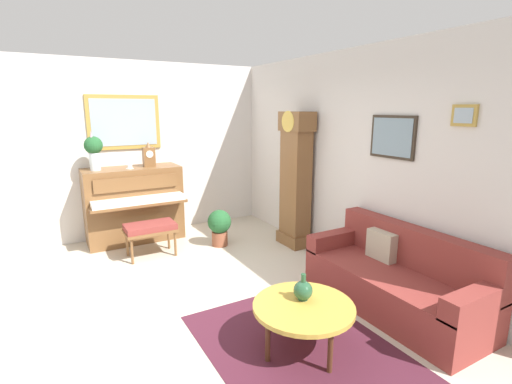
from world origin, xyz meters
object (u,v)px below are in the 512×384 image
(green_jug, at_px, (303,290))
(potted_plant, at_px, (219,225))
(mantel_clock, at_px, (149,156))
(flower_vase, at_px, (94,149))
(piano, at_px, (134,204))
(couch, at_px, (396,280))
(teacup, at_px, (130,167))
(piano_bench, at_px, (150,229))
(coffee_table, at_px, (304,308))
(grandfather_clock, at_px, (295,183))

(green_jug, relative_size, potted_plant, 0.43)
(mantel_clock, distance_m, green_jug, 3.60)
(mantel_clock, xyz_separation_m, potted_plant, (0.88, 0.79, -1.02))
(green_jug, bearing_deg, flower_vase, -160.67)
(piano, bearing_deg, green_jug, 11.49)
(couch, distance_m, teacup, 4.01)
(piano, xyz_separation_m, teacup, (0.09, -0.04, 0.60))
(piano_bench, bearing_deg, green_jug, 13.94)
(mantel_clock, xyz_separation_m, flower_vase, (-0.00, -0.79, 0.14))
(piano, relative_size, mantel_clock, 3.79)
(coffee_table, height_order, teacup, teacup)
(grandfather_clock, xyz_separation_m, green_jug, (2.07, -1.38, -0.46))
(teacup, height_order, potted_plant, teacup)
(piano_bench, height_order, flower_vase, flower_vase)
(coffee_table, distance_m, potted_plant, 2.70)
(couch, xyz_separation_m, flower_vase, (-3.48, -2.43, 1.17))
(piano, xyz_separation_m, couch, (3.48, 1.92, -0.28))
(flower_vase, relative_size, potted_plant, 1.04)
(coffee_table, bearing_deg, flower_vase, -161.78)
(grandfather_clock, height_order, mantel_clock, grandfather_clock)
(grandfather_clock, bearing_deg, potted_plant, -117.02)
(teacup, bearing_deg, grandfather_clock, 58.23)
(mantel_clock, relative_size, green_jug, 1.58)
(piano_bench, distance_m, flower_vase, 1.45)
(piano, xyz_separation_m, potted_plant, (0.89, 1.06, -0.27))
(piano, bearing_deg, piano_bench, 2.93)
(couch, relative_size, teacup, 16.38)
(coffee_table, bearing_deg, teacup, -168.58)
(coffee_table, height_order, mantel_clock, mantel_clock)
(piano_bench, relative_size, coffee_table, 0.80)
(teacup, bearing_deg, piano_bench, 6.73)
(grandfather_clock, height_order, coffee_table, grandfather_clock)
(piano, distance_m, potted_plant, 1.41)
(grandfather_clock, height_order, flower_vase, grandfather_clock)
(mantel_clock, relative_size, potted_plant, 0.68)
(mantel_clock, bearing_deg, piano, -90.35)
(grandfather_clock, xyz_separation_m, flower_vase, (-1.41, -2.60, 0.52))
(grandfather_clock, distance_m, coffee_table, 2.64)
(coffee_table, bearing_deg, piano, -169.52)
(potted_plant, bearing_deg, grandfather_clock, 62.98)
(piano_bench, distance_m, couch, 3.28)
(flower_vase, xyz_separation_m, potted_plant, (0.89, 1.58, -1.16))
(piano, height_order, piano_bench, piano)
(grandfather_clock, relative_size, potted_plant, 3.62)
(piano, height_order, grandfather_clock, grandfather_clock)
(piano_bench, xyz_separation_m, grandfather_clock, (0.61, 2.05, 0.56))
(couch, bearing_deg, mantel_clock, -154.69)
(green_jug, bearing_deg, mantel_clock, -172.92)
(couch, bearing_deg, coffee_table, -86.41)
(couch, height_order, coffee_table, couch)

